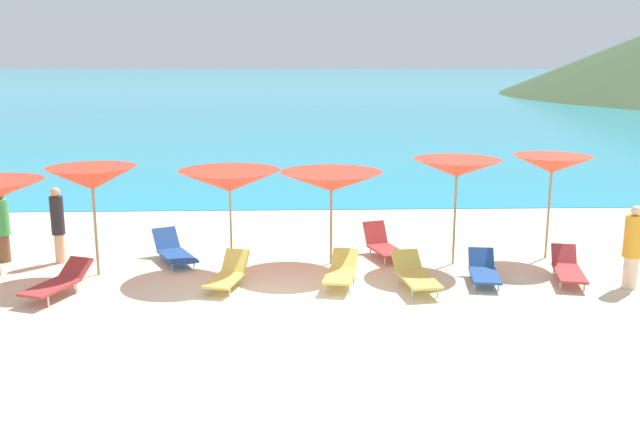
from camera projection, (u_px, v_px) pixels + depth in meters
name	position (u px, v px, depth m)	size (l,w,h in m)	color
ground_plane	(284.00, 206.00, 22.25)	(50.00, 100.00, 0.30)	beige
ocean_water	(293.00, 75.00, 235.57)	(650.00, 440.00, 0.02)	teal
umbrella_1	(92.00, 179.00, 14.17)	(1.88, 1.88, 2.32)	#9E7F59
umbrella_2	(229.00, 181.00, 14.57)	(2.31, 2.31, 2.19)	#9E7F59
umbrella_3	(331.00, 182.00, 15.03)	(2.44, 2.44, 2.09)	#9E7F59
umbrella_4	(457.00, 168.00, 14.93)	(2.09, 2.09, 2.37)	#9E7F59
umbrella_5	(552.00, 165.00, 15.40)	(1.91, 1.91, 2.38)	#9E7F59
lounge_chair_0	(568.00, 268.00, 14.17)	(0.86, 1.69, 0.60)	#A53333
lounge_chair_1	(58.00, 281.00, 13.22)	(1.08, 1.68, 0.58)	#A53333
lounge_chair_2	(484.00, 270.00, 14.06)	(0.73, 1.44, 0.58)	#1E478C
lounge_chair_3	(174.00, 251.00, 15.50)	(1.27, 1.76, 0.64)	#1E478C
lounge_chair_4	(384.00, 245.00, 15.85)	(0.96, 1.57, 0.73)	#A53333
lounge_chair_5	(415.00, 274.00, 13.69)	(0.81, 1.71, 0.60)	#D8BF4C
lounge_chair_6	(228.00, 274.00, 13.74)	(0.86, 1.47, 0.63)	#D8BF4C
lounge_chair_8	(341.00, 271.00, 13.86)	(0.83, 1.56, 0.59)	#D8BF4C
beachgoer_0	(2.00, 225.00, 15.38)	(0.33, 0.33, 1.63)	brown
beachgoer_1	(633.00, 245.00, 13.57)	(0.38, 0.38, 1.68)	beige
beachgoer_2	(58.00, 223.00, 15.30)	(0.29, 0.29, 1.72)	#DBAA84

